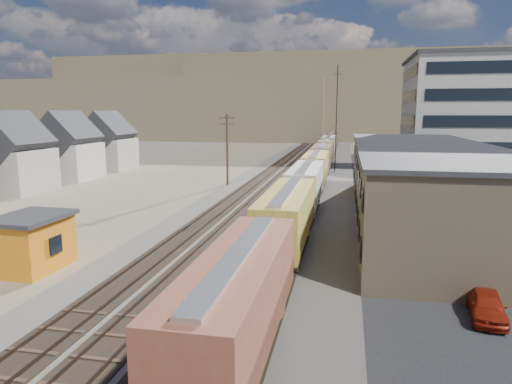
% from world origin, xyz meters
% --- Properties ---
extents(ground, '(300.00, 300.00, 0.00)m').
position_xyz_m(ground, '(0.00, 0.00, 0.00)').
color(ground, '#6B6356').
rests_on(ground, ground).
extents(ballast_bed, '(18.00, 200.00, 0.06)m').
position_xyz_m(ballast_bed, '(0.00, 50.00, 0.03)').
color(ballast_bed, '#4C4742').
rests_on(ballast_bed, ground).
extents(dirt_yard, '(24.00, 180.00, 0.03)m').
position_xyz_m(dirt_yard, '(-20.00, 40.00, 0.01)').
color(dirt_yard, '#756050').
rests_on(dirt_yard, ground).
extents(asphalt_lot, '(26.00, 120.00, 0.04)m').
position_xyz_m(asphalt_lot, '(22.00, 35.00, 0.02)').
color(asphalt_lot, '#232326').
rests_on(asphalt_lot, ground).
extents(rail_tracks, '(11.40, 200.00, 0.24)m').
position_xyz_m(rail_tracks, '(-0.55, 50.00, 0.11)').
color(rail_tracks, black).
rests_on(rail_tracks, ground).
extents(freight_train, '(3.00, 119.74, 4.46)m').
position_xyz_m(freight_train, '(3.80, 50.49, 2.79)').
color(freight_train, black).
rests_on(freight_train, ground).
extents(warehouse, '(12.40, 40.40, 7.25)m').
position_xyz_m(warehouse, '(14.98, 25.00, 3.65)').
color(warehouse, tan).
rests_on(warehouse, ground).
extents(office_tower, '(22.60, 18.60, 18.45)m').
position_xyz_m(office_tower, '(27.95, 54.95, 9.26)').
color(office_tower, '#9E998E').
rests_on(office_tower, ground).
extents(utility_pole_north, '(2.20, 0.32, 10.00)m').
position_xyz_m(utility_pole_north, '(-8.50, 42.00, 5.30)').
color(utility_pole_north, '#382619').
rests_on(utility_pole_north, ground).
extents(radio_mast, '(1.20, 0.16, 18.00)m').
position_xyz_m(radio_mast, '(6.00, 60.00, 9.12)').
color(radio_mast, black).
rests_on(radio_mast, ground).
extents(hills_north, '(265.00, 80.00, 32.00)m').
position_xyz_m(hills_north, '(0.17, 167.92, 14.10)').
color(hills_north, brown).
rests_on(hills_north, ground).
extents(maintenance_shed, '(4.05, 5.15, 3.69)m').
position_xyz_m(maintenance_shed, '(-12.00, 5.45, 1.89)').
color(maintenance_shed, orange).
rests_on(maintenance_shed, ground).
extents(parked_car_red, '(2.16, 4.22, 1.38)m').
position_xyz_m(parked_car_red, '(15.08, 3.49, 0.69)').
color(parked_car_red, maroon).
rests_on(parked_car_red, ground).
extents(parked_car_blue, '(4.10, 5.35, 1.35)m').
position_xyz_m(parked_car_blue, '(27.02, 40.30, 0.68)').
color(parked_car_blue, navy).
rests_on(parked_car_blue, ground).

